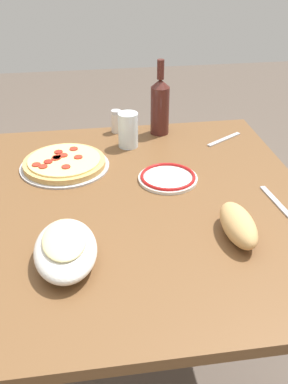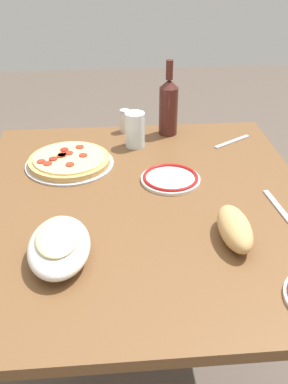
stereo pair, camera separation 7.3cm
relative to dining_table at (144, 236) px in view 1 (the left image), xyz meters
name	(u,v)px [view 1 (the left image)]	position (x,y,z in m)	size (l,w,h in m)	color
ground_plane	(144,370)	(0.00, 0.00, -0.63)	(8.00, 8.00, 0.00)	brown
dining_table	(144,236)	(0.00, 0.00, 0.00)	(1.12, 1.00, 0.76)	brown
pepperoni_pizza	(64,163)	(0.25, 0.23, 0.14)	(0.29, 0.29, 0.03)	#B7B7BC
baked_pasta_dish	(65,248)	(-0.24, 0.23, 0.17)	(0.24, 0.15, 0.08)	white
wine_bottle	(160,105)	(0.48, -0.13, 0.24)	(0.07, 0.07, 0.28)	#471E19
water_glass	(129,130)	(0.38, 0.00, 0.19)	(0.07, 0.07, 0.13)	silver
side_plate_far	(168,178)	(0.11, -0.09, 0.14)	(0.19, 0.19, 0.02)	white
bread_loaf	(238,225)	(-0.21, -0.21, 0.16)	(0.19, 0.08, 0.07)	tan
spice_shaker	(116,121)	(0.51, 0.03, 0.17)	(0.04, 0.04, 0.09)	silver
fork_left	(224,139)	(0.38, -0.36, 0.13)	(0.17, 0.02, 0.01)	#B7B7BC
fork_right	(276,201)	(-0.06, -0.38, 0.13)	(0.17, 0.02, 0.01)	#B7B7BC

